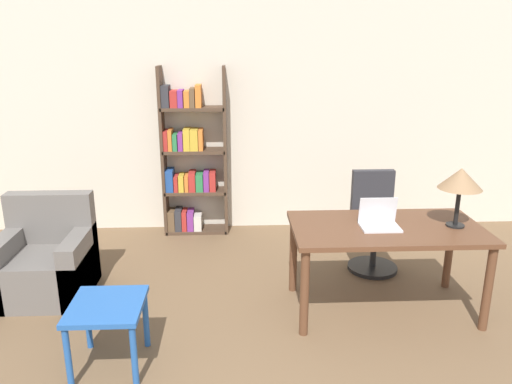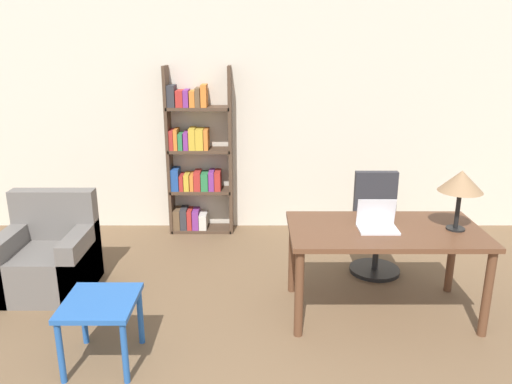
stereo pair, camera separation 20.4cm
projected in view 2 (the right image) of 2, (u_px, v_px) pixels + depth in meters
The scene contains 8 objects.
wall_back at pixel (261, 118), 5.93m from camera, with size 8.00×0.06×2.70m.
desk at pixel (387, 240), 4.10m from camera, with size 1.57×0.85×0.76m.
laptop at pixel (379, 223), 4.05m from camera, with size 0.31×0.23×0.24m.
table_lamp at pixel (464, 183), 3.93m from camera, with size 0.35×0.35×0.49m.
office_chair at pixel (378, 228), 4.96m from camera, with size 0.50×0.50×1.00m.
side_table_blue at pixel (103, 311), 3.52m from camera, with size 0.50×0.54×0.50m.
armchair at pixel (51, 259), 4.62m from camera, with size 0.79×0.74×0.89m.
bookshelf at pixel (197, 160), 5.89m from camera, with size 0.76×0.28×1.97m.
Camera 2 is at (-0.03, -1.40, 2.23)m, focal length 35.00 mm.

